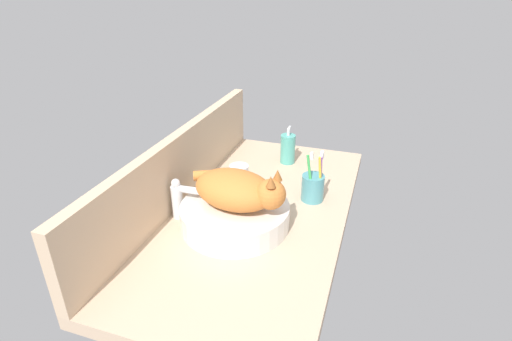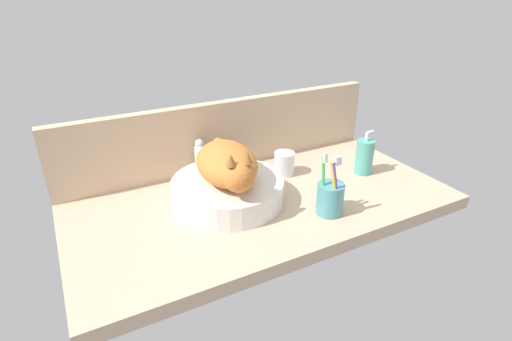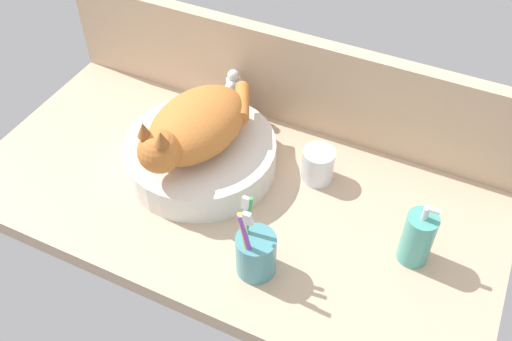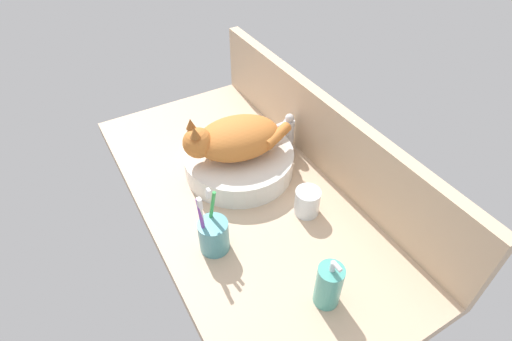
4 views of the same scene
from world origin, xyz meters
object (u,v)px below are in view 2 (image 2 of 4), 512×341
(faucet, at_px, (202,158))
(sink_basin, at_px, (228,191))
(water_glass, at_px, (284,164))
(cat, at_px, (228,164))
(toothbrush_cup, at_px, (330,197))
(soap_dispenser, at_px, (364,157))

(faucet, bearing_deg, sink_basin, -86.07)
(sink_basin, xyz_separation_m, water_glass, (0.25, 0.08, -0.00))
(cat, relative_size, toothbrush_cup, 1.69)
(faucet, height_order, water_glass, faucet)
(toothbrush_cup, bearing_deg, water_glass, 86.07)
(soap_dispenser, bearing_deg, faucet, 156.69)
(faucet, relative_size, soap_dispenser, 0.90)
(cat, bearing_deg, faucet, 93.25)
(water_glass, bearing_deg, sink_basin, -162.12)
(faucet, xyz_separation_m, water_glass, (0.26, -0.10, -0.04))
(sink_basin, height_order, water_glass, water_glass)
(soap_dispenser, relative_size, water_glass, 1.93)
(soap_dispenser, height_order, toothbrush_cup, toothbrush_cup)
(toothbrush_cup, bearing_deg, sink_basin, 139.17)
(soap_dispenser, xyz_separation_m, toothbrush_cup, (-0.26, -0.16, -0.01))
(sink_basin, relative_size, cat, 1.05)
(faucet, height_order, soap_dispenser, soap_dispenser)
(faucet, distance_m, water_glass, 0.28)
(sink_basin, height_order, faucet, faucet)
(sink_basin, bearing_deg, cat, -95.68)
(sink_basin, distance_m, cat, 0.09)
(sink_basin, height_order, soap_dispenser, soap_dispenser)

